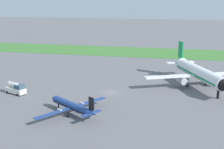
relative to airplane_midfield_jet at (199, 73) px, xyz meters
name	(u,v)px	position (x,y,z in m)	size (l,w,h in m)	color
ground_plane	(111,92)	(-24.82, -11.17, -4.33)	(600.00, 600.00, 0.00)	slate
grass_taxiway_strip	(140,52)	(-24.82, 55.73, -4.29)	(360.00, 28.00, 0.08)	#3D7533
airplane_midfield_jet	(199,73)	(0.00, 0.00, 0.00)	(31.97, 31.81, 12.02)	white
airplane_foreground_turboprop	(72,106)	(-29.88, -29.65, -2.15)	(15.11, 17.23, 5.96)	navy
fuel_truck_midfield	(16,88)	(-50.92, -18.14, -2.75)	(6.93, 4.64, 3.29)	white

